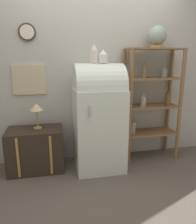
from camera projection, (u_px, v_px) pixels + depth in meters
name	position (u px, v px, depth m)	size (l,w,h in m)	color
ground_plane	(102.00, 173.00, 2.86)	(12.00, 12.00, 0.00)	#60564C
wall_back	(93.00, 66.00, 3.08)	(7.00, 0.09, 2.70)	#B7B7AD
refrigerator	(98.00, 115.00, 2.90)	(0.63, 0.68, 1.40)	silver
suitcase_trunk	(36.00, 149.00, 2.90)	(0.71, 0.45, 0.56)	#33281E
shelf_unit	(151.00, 98.00, 3.12)	(0.79, 0.37, 1.59)	olive
globe	(157.00, 36.00, 2.96)	(0.25, 0.25, 0.29)	#AD8942
vase_left	(94.00, 54.00, 2.71)	(0.09, 0.09, 0.24)	silver
vase_center	(103.00, 57.00, 2.71)	(0.11, 0.11, 0.16)	white
desk_lamp	(36.00, 109.00, 2.80)	(0.17, 0.17, 0.34)	#AD8942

